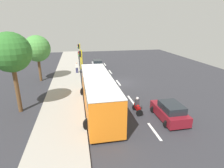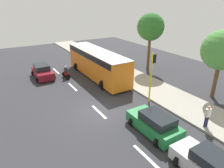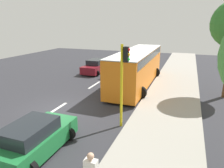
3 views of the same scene
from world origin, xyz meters
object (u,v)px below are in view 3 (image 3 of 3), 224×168
Objects in this scene: motorcycle at (109,72)px; traffic_light_corner at (123,75)px; car_maroon at (95,67)px; city_bus at (137,65)px; car_green at (35,138)px.

traffic_light_corner is at bearing -64.78° from motorcycle.
car_maroon is at bearing 121.33° from traffic_light_corner.
car_green is at bearing -98.04° from city_bus.
traffic_light_corner is (6.82, -11.20, 2.22)m from car_maroon.
car_green is at bearing -75.01° from car_maroon.
city_bus is (5.64, -3.13, 1.14)m from car_maroon.
city_bus is at bearing -29.03° from car_maroon.
motorcycle reaches higher than car_green.
car_maroon is at bearing 145.15° from motorcycle.
traffic_light_corner is (4.52, -9.60, 2.29)m from motorcycle.
city_bus is 2.44× the size of traffic_light_corner.
car_maroon is 0.35× the size of city_bus.
city_bus is at bearing 81.96° from car_green.
car_maroon is 15.39m from car_green.
city_bus is at bearing 98.32° from traffic_light_corner.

